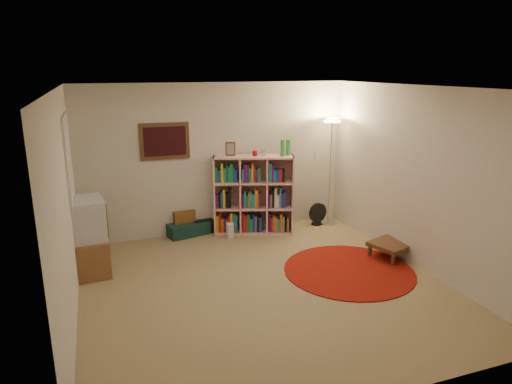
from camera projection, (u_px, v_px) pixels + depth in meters
room at (259, 192)px, 5.56m from camera, size 4.54×4.54×2.54m
bookshelf at (253, 196)px, 7.66m from camera, size 1.38×0.78×1.59m
floor_lamp at (332, 136)px, 7.83m from camera, size 0.43×0.43×1.90m
floor_fan at (318, 214)px, 8.13m from camera, size 0.36×0.23×0.40m
tv_stand at (87, 238)px, 6.15m from camera, size 0.57×0.76×1.05m
suitcase at (187, 228)px, 7.70m from camera, size 0.77×0.60×0.22m
wicker_basket at (183, 216)px, 7.65m from camera, size 0.38×0.29×0.20m
duffel_bag at (202, 225)px, 7.79m from camera, size 0.37×0.33×0.24m
paper_towel at (230, 231)px, 7.51m from camera, size 0.15×0.15×0.26m
red_rug at (349, 270)px, 6.32m from camera, size 1.80×1.80×0.02m
side_table at (390, 245)px, 6.71m from camera, size 0.65×0.65×0.24m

